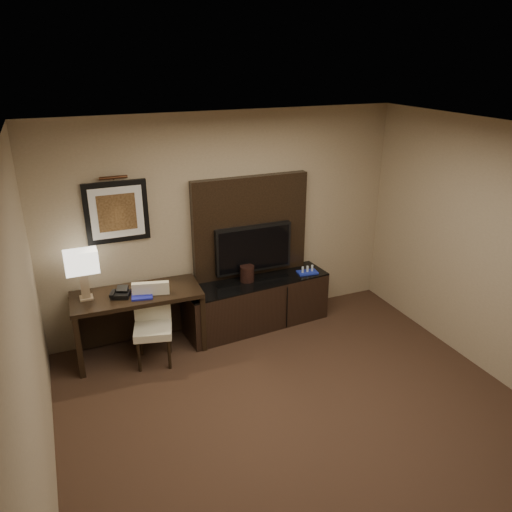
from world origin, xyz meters
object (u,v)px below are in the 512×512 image
tv (253,248)px  table_lamp (83,276)px  minibar_tray (307,270)px  ice_bucket (247,273)px  desk_phone (120,293)px  desk (139,323)px  desk_chair (153,329)px  credenza (257,303)px

tv → table_lamp: (-2.06, -0.12, 0.03)m
tv → minibar_tray: 0.78m
ice_bucket → desk_phone: bearing=-176.0°
desk → tv: 1.66m
ice_bucket → minibar_tray: (0.81, -0.09, -0.05)m
desk_chair → ice_bucket: 1.37m
desk → ice_bucket: (1.39, 0.08, 0.35)m
credenza → ice_bucket: 0.44m
desk_phone → ice_bucket: desk_phone is taller
tv → ice_bucket: 0.33m
table_lamp → minibar_tray: (2.73, -0.08, -0.36)m
credenza → table_lamp: (-2.04, 0.02, 0.73)m
minibar_tray → desk: bearing=179.9°
desk_chair → minibar_tray: size_ratio=3.31×
table_lamp → ice_bucket: bearing=0.2°
desk_chair → table_lamp: (-0.64, 0.35, 0.62)m
tv → table_lamp: size_ratio=1.80×
desk_chair → table_lamp: bearing=165.3°
tv → ice_bucket: size_ratio=4.99×
desk → table_lamp: (-0.54, 0.07, 0.66)m
desk_phone → ice_bucket: (1.56, 0.11, -0.08)m
desk_chair → table_lamp: table_lamp is taller
desk_chair → minibar_tray: (2.09, 0.27, 0.26)m
desk → tv: bearing=9.3°
tv → desk_chair: size_ratio=1.16×
desk_phone → minibar_tray: (2.38, 0.02, -0.14)m
ice_bucket → desk: bearing=-176.7°
desk → table_lamp: size_ratio=2.61×
table_lamp → desk_phone: bearing=-15.6°
credenza → tv: size_ratio=1.86×
ice_bucket → tv: bearing=39.8°
desk_phone → ice_bucket: 1.57m
table_lamp → ice_bucket: size_ratio=2.77×
credenza → ice_bucket: bearing=161.2°
tv → desk_chair: bearing=-161.8°
tv → desk_phone: 1.72m
desk_chair → table_lamp: size_ratio=1.55×
desk → desk_phone: (-0.18, -0.03, 0.44)m
ice_bucket → desk_chair: bearing=-164.5°
desk → desk_chair: desk_chair is taller
tv → minibar_tray: size_ratio=3.86×
tv → desk_phone: (-1.70, -0.22, -0.20)m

